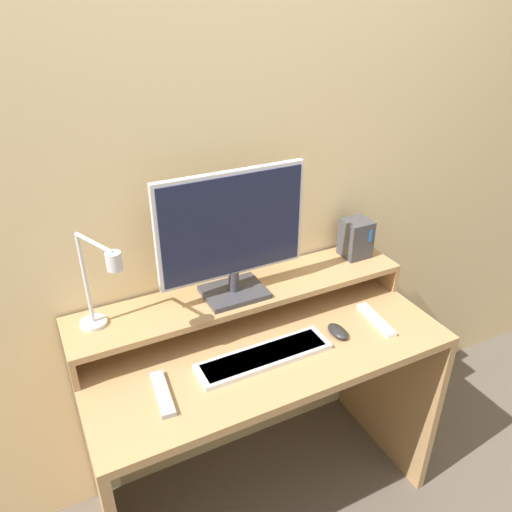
# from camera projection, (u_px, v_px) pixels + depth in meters

# --- Properties ---
(wall_back) EXTENTS (6.00, 0.05, 2.50)m
(wall_back) POSITION_uv_depth(u_px,v_px,m) (222.00, 177.00, 1.67)
(wall_back) COLOR beige
(wall_back) RESTS_ON ground_plane
(desk) EXTENTS (1.20, 0.55, 0.77)m
(desk) POSITION_uv_depth(u_px,v_px,m) (263.00, 393.00, 1.77)
(desk) COLOR #A87F51
(desk) RESTS_ON ground_plane
(monitor_shelf) EXTENTS (1.20, 0.23, 0.12)m
(monitor_shelf) POSITION_uv_depth(u_px,v_px,m) (243.00, 294.00, 1.73)
(monitor_shelf) COLOR #A87F51
(monitor_shelf) RESTS_ON desk
(monitor) EXTENTS (0.50, 0.16, 0.44)m
(monitor) POSITION_uv_depth(u_px,v_px,m) (232.00, 233.00, 1.59)
(monitor) COLOR #38383D
(monitor) RESTS_ON monitor_shelf
(desk_lamp) EXTENTS (0.13, 0.22, 0.32)m
(desk_lamp) POSITION_uv_depth(u_px,v_px,m) (99.00, 286.00, 1.43)
(desk_lamp) COLOR silver
(desk_lamp) RESTS_ON monitor_shelf
(router_dock) EXTENTS (0.10, 0.10, 0.15)m
(router_dock) POSITION_uv_depth(u_px,v_px,m) (356.00, 238.00, 1.91)
(router_dock) COLOR #3D3D42
(router_dock) RESTS_ON monitor_shelf
(keyboard) EXTENTS (0.44, 0.11, 0.02)m
(keyboard) POSITION_uv_depth(u_px,v_px,m) (264.00, 356.00, 1.58)
(keyboard) COLOR silver
(keyboard) RESTS_ON desk
(mouse) EXTENTS (0.05, 0.09, 0.03)m
(mouse) POSITION_uv_depth(u_px,v_px,m) (338.00, 331.00, 1.69)
(mouse) COLOR black
(mouse) RESTS_ON desk
(remote_control) EXTENTS (0.06, 0.19, 0.02)m
(remote_control) POSITION_uv_depth(u_px,v_px,m) (162.00, 394.00, 1.44)
(remote_control) COLOR #99999E
(remote_control) RESTS_ON desk
(remote_secondary) EXTENTS (0.06, 0.20, 0.02)m
(remote_secondary) POSITION_uv_depth(u_px,v_px,m) (376.00, 320.00, 1.75)
(remote_secondary) COLOR white
(remote_secondary) RESTS_ON desk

